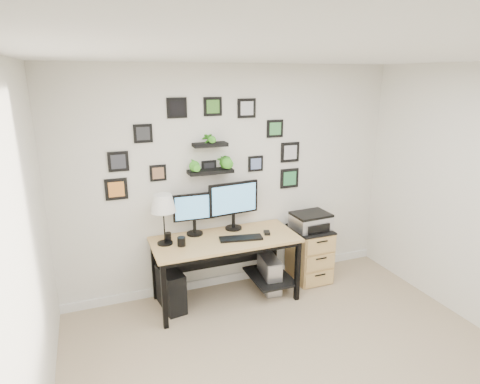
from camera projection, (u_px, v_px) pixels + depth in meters
name	position (u px, v px, depth m)	size (l,w,h in m)	color
room	(234.00, 277.00, 5.00)	(4.00, 4.00, 4.00)	tan
desk	(227.00, 247.00, 4.48)	(1.60, 0.70, 0.75)	tan
monitor_left	(194.00, 211.00, 4.43)	(0.47, 0.19, 0.48)	black
monitor_right	(234.00, 202.00, 4.57)	(0.61, 0.21, 0.56)	black
keyboard	(241.00, 238.00, 4.37)	(0.47, 0.15, 0.02)	black
mouse	(267.00, 233.00, 4.52)	(0.07, 0.10, 0.03)	black
table_lamp	(163.00, 204.00, 4.14)	(0.27, 0.27, 0.55)	black
mug	(181.00, 242.00, 4.19)	(0.09, 0.09, 0.10)	black
pen_cup	(168.00, 236.00, 4.34)	(0.07, 0.07, 0.09)	black
pc_tower_black	(171.00, 289.00, 4.39)	(0.20, 0.45, 0.45)	black
pc_tower_grey	(269.00, 274.00, 4.76)	(0.23, 0.43, 0.41)	gray
file_cabinet	(310.00, 253.00, 5.00)	(0.43, 0.53, 0.67)	tan
printer	(311.00, 221.00, 4.86)	(0.46, 0.38, 0.20)	silver
wall_decor	(213.00, 152.00, 4.41)	(2.27, 0.18, 1.11)	black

